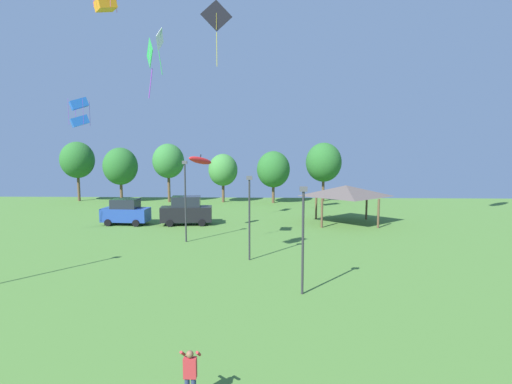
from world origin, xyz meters
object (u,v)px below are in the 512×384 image
(kite_flying_5, at_px, (79,112))
(treeline_tree_1, at_px, (120,166))
(parked_car_second_from_left, at_px, (186,211))
(treeline_tree_4, at_px, (273,169))
(light_post_3, at_px, (303,233))
(kite_flying_3, at_px, (160,41))
(kite_flying_6, at_px, (216,17))
(light_post_2, at_px, (249,212))
(treeline_tree_0, at_px, (77,160))
(light_post_0, at_px, (185,196))
(kite_flying_1, at_px, (200,160))
(kite_flying_7, at_px, (150,56))
(treeline_tree_5, at_px, (324,162))
(person_standing_mid_field, at_px, (190,373))
(treeline_tree_2, at_px, (168,161))
(parked_car_leftmost, at_px, (126,212))
(park_pavilion, at_px, (346,191))
(treeline_tree_3, at_px, (223,170))

(kite_flying_5, relative_size, treeline_tree_1, 0.34)
(parked_car_second_from_left, relative_size, treeline_tree_4, 0.72)
(light_post_3, bearing_deg, kite_flying_3, 126.95)
(kite_flying_6, bearing_deg, light_post_2, -72.67)
(treeline_tree_0, bearing_deg, light_post_0, -50.08)
(kite_flying_1, height_order, kite_flying_7, kite_flying_7)
(kite_flying_6, height_order, treeline_tree_0, kite_flying_6)
(treeline_tree_0, xyz_separation_m, treeline_tree_5, (32.74, 0.79, -0.30))
(person_standing_mid_field, height_order, treeline_tree_0, treeline_tree_0)
(parked_car_second_from_left, distance_m, treeline_tree_1, 19.76)
(parked_car_second_from_left, height_order, treeline_tree_0, treeline_tree_0)
(person_standing_mid_field, xyz_separation_m, treeline_tree_1, (-17.22, 41.31, 3.80))
(treeline_tree_2, bearing_deg, light_post_2, -66.31)
(parked_car_leftmost, bearing_deg, kite_flying_1, -18.70)
(kite_flying_5, height_order, treeline_tree_4, kite_flying_5)
(park_pavilion, relative_size, light_post_3, 1.23)
(parked_car_second_from_left, bearing_deg, treeline_tree_0, 131.05)
(kite_flying_5, xyz_separation_m, treeline_tree_5, (22.53, 21.14, -4.73))
(kite_flying_7, distance_m, treeline_tree_5, 33.28)
(kite_flying_7, bearing_deg, parked_car_leftmost, 117.21)
(parked_car_second_from_left, relative_size, treeline_tree_2, 0.63)
(treeline_tree_1, bearing_deg, light_post_0, -59.35)
(kite_flying_3, distance_m, treeline_tree_2, 22.14)
(parked_car_leftmost, relative_size, treeline_tree_4, 0.65)
(kite_flying_7, bearing_deg, park_pavilion, 42.94)
(parked_car_leftmost, bearing_deg, parked_car_second_from_left, 4.28)
(treeline_tree_2, bearing_deg, park_pavilion, -35.15)
(person_standing_mid_field, height_order, light_post_3, light_post_3)
(light_post_0, distance_m, light_post_2, 6.94)
(treeline_tree_2, height_order, treeline_tree_4, treeline_tree_2)
(light_post_0, relative_size, treeline_tree_3, 0.97)
(treeline_tree_5, bearing_deg, kite_flying_3, -127.74)
(person_standing_mid_field, distance_m, parked_car_second_from_left, 26.39)
(person_standing_mid_field, distance_m, kite_flying_6, 30.32)
(kite_flying_1, distance_m, parked_car_second_from_left, 6.02)
(park_pavilion, height_order, treeline_tree_5, treeline_tree_5)
(treeline_tree_4, bearing_deg, light_post_0, -107.42)
(person_standing_mid_field, bearing_deg, treeline_tree_4, 93.20)
(person_standing_mid_field, relative_size, light_post_3, 0.30)
(person_standing_mid_field, distance_m, treeline_tree_3, 41.79)
(kite_flying_6, relative_size, treeline_tree_5, 0.71)
(person_standing_mid_field, xyz_separation_m, treeline_tree_0, (-23.27, 42.06, 4.60))
(light_post_0, relative_size, treeline_tree_1, 0.86)
(kite_flying_5, bearing_deg, person_standing_mid_field, -58.98)
(parked_car_second_from_left, xyz_separation_m, treeline_tree_3, (1.65, 15.65, 2.93))
(light_post_3, relative_size, treeline_tree_0, 0.67)
(kite_flying_7, height_order, parked_car_second_from_left, kite_flying_7)
(kite_flying_5, relative_size, parked_car_second_from_left, 0.50)
(treeline_tree_0, xyz_separation_m, treeline_tree_4, (26.06, -1.07, -1.14))
(kite_flying_1, height_order, treeline_tree_3, kite_flying_1)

